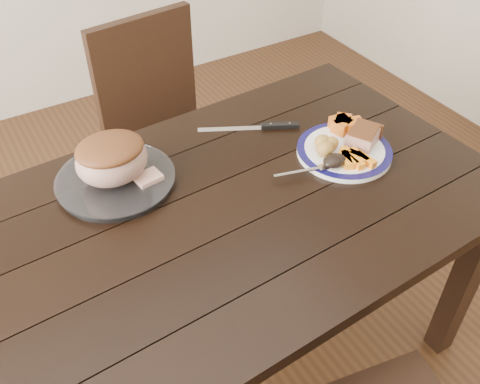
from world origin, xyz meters
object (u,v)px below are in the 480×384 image
dining_table (211,237)px  dinner_plate (344,151)px  serving_platter (116,181)px  fork (309,170)px  chair_far (165,126)px  pork_slice (363,137)px  roast_joint (112,160)px  carving_knife (268,126)px

dining_table → dinner_plate: size_ratio=5.86×
dinner_plate → serving_platter: 0.67m
serving_platter → fork: bearing=-27.6°
chair_far → dinner_plate: bearing=103.8°
pork_slice → roast_joint: (-0.69, 0.23, 0.04)m
serving_platter → fork: size_ratio=1.82×
fork → roast_joint: size_ratio=0.90×
fork → dinner_plate: bearing=25.9°
chair_far → fork: 0.80m
chair_far → serving_platter: size_ratio=2.91×
dining_table → dinner_plate: 0.47m
pork_slice → carving_knife: size_ratio=0.33×
chair_far → pork_slice: (0.33, -0.72, 0.27)m
dinner_plate → carving_knife: bearing=117.8°
dining_table → carving_knife: (0.34, 0.25, 0.10)m
fork → roast_joint: 0.54m
dining_table → dinner_plate: dinner_plate is taller
chair_far → serving_platter: chair_far is taller
pork_slice → serving_platter: bearing=161.9°
dinner_plate → roast_joint: roast_joint is taller
pork_slice → fork: (-0.22, -0.02, -0.02)m
dining_table → serving_platter: serving_platter is taller
fork → roast_joint: roast_joint is taller
pork_slice → fork: bearing=-173.8°
pork_slice → fork: 0.22m
dinner_plate → roast_joint: size_ratio=1.43×
roast_joint → carving_knife: size_ratio=0.67×
fork → dining_table: bearing=-166.7°
serving_platter → pork_slice: bearing=-18.1°
pork_slice → carving_knife: bearing=128.0°
fork → carving_knife: 0.26m
roast_joint → dining_table: bearing=-55.2°
chair_far → roast_joint: bearing=47.4°
chair_far → pork_slice: bearing=107.8°
serving_platter → roast_joint: size_ratio=1.63×
pork_slice → dining_table: bearing=-178.6°
pork_slice → fork: size_ratio=0.55×
chair_far → fork: chair_far is taller
chair_far → fork: size_ratio=5.29×
dining_table → roast_joint: size_ratio=8.39×
dining_table → carving_knife: 0.43m
chair_far → carving_knife: bearing=100.2°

